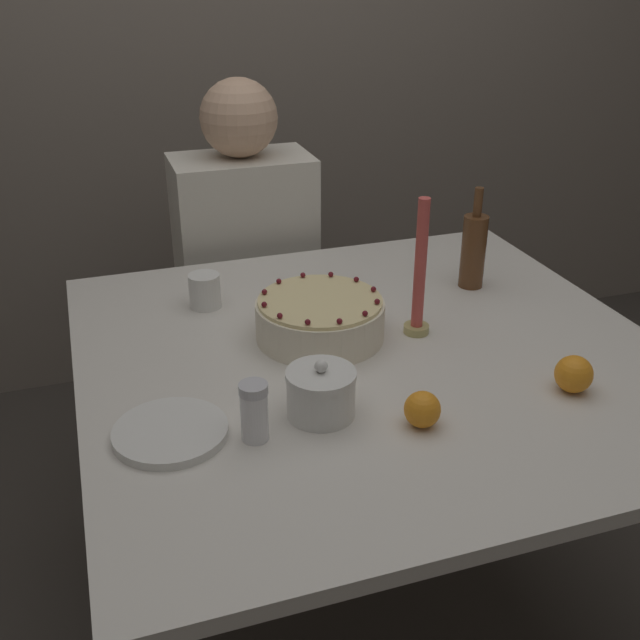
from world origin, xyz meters
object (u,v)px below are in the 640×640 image
Objects in this scene: sugar_bowl at (321,393)px; bottle at (473,250)px; cake at (320,318)px; candle at (419,280)px; person_man_blue_shirt at (248,301)px; sugar_shaker at (254,411)px.

sugar_bowl is 0.69m from bottle.
cake is 0.47m from bottle.
candle is at bearing -12.47° from cake.
bottle is 0.78m from person_man_blue_shirt.
person_man_blue_shirt is at bearing 77.82° from sugar_shaker.
cake is 0.90× the size of candle.
sugar_shaker is at bearing -145.43° from bottle.
candle is at bearing 38.28° from sugar_bowl.
sugar_bowl is at bearing -108.11° from cake.
sugar_bowl is 1.02m from person_man_blue_shirt.
sugar_bowl reaches higher than cake.
candle is (0.30, 0.24, 0.08)m from sugar_bowl.
bottle is at bearing 38.38° from sugar_bowl.
bottle is at bearing 129.06° from person_man_blue_shirt.
cake is at bearing 167.53° from candle.
sugar_bowl is 0.11× the size of person_man_blue_shirt.
person_man_blue_shirt is (-0.01, 0.70, -0.27)m from cake.
candle is at bearing 32.24° from sugar_shaker.
sugar_bowl is 0.50× the size of bottle.
cake is 2.54× the size of sugar_shaker.
candle reaches higher than sugar_shaker.
sugar_bowl is 0.42× the size of candle.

